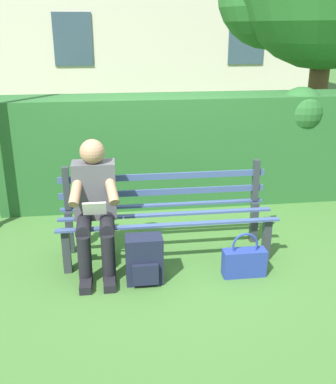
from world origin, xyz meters
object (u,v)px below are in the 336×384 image
backpack (144,260)px  person_seated (95,203)px  park_bench (166,211)px  handbag (244,261)px

backpack → person_seated: bearing=-39.9°
park_bench → handbag: bearing=139.9°
park_bench → handbag: size_ratio=4.86×
park_bench → backpack: bearing=64.1°
person_seated → backpack: (-0.40, 0.34, -0.41)m
park_bench → person_seated: 0.70m
person_seated → handbag: (-1.29, 0.35, -0.48)m
park_bench → person_seated: bearing=15.3°
backpack → handbag: size_ratio=1.02×
backpack → park_bench: bearing=-115.9°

